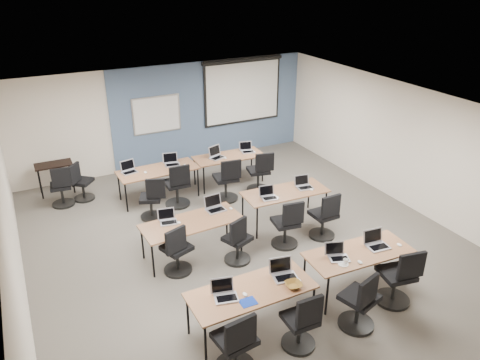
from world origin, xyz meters
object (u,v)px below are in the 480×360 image
task_chair_9 (178,188)px  utility_table (54,168)px  task_chair_5 (238,243)px  laptop_9 (172,162)px  task_chair_6 (287,227)px  training_table_back_right (229,158)px  laptop_8 (129,169)px  task_chair_8 (152,202)px  whiteboard (157,115)px  laptop_5 (215,206)px  spare_chair_a (81,185)px  projector_screen (243,88)px  task_chair_3 (398,281)px  task_chair_7 (325,219)px  training_table_back_left (158,171)px  laptop_3 (376,242)px  task_chair_1 (302,325)px  laptop_4 (168,219)px  laptop_0 (225,293)px  training_table_front_left (251,292)px  laptop_10 (216,155)px  training_table_mid_right (285,193)px  spare_chair_b (62,190)px  task_chair_11 (260,175)px  laptop_1 (283,272)px  training_table_mid_left (192,224)px  laptop_2 (337,254)px  laptop_11 (247,149)px  task_chair_0 (236,347)px  task_chair_4 (177,253)px  laptop_7 (304,185)px

task_chair_9 → utility_table: bearing=142.1°
task_chair_5 → laptop_9: laptop_9 is taller
task_chair_6 → training_table_back_right: bearing=93.6°
laptop_8 → task_chair_8: 1.11m
laptop_8 → whiteboard: bearing=41.8°
laptop_5 → spare_chair_a: (-2.02, 3.04, -0.40)m
projector_screen → task_chair_3: bearing=-96.9°
task_chair_7 → training_table_back_left: bearing=126.1°
laptop_3 → laptop_5: laptop_3 is taller
task_chair_1 → task_chair_6: size_ratio=0.97×
laptop_4 → utility_table: size_ratio=0.37×
laptop_0 → training_table_front_left: bearing=8.7°
task_chair_3 → task_chair_7: (0.15, 2.16, -0.02)m
training_table_front_left → training_table_back_right: size_ratio=1.09×
laptop_10 → spare_chair_a: laptop_10 is taller
training_table_back_right → laptop_9: size_ratio=4.95×
training_table_mid_right → spare_chair_b: size_ratio=1.82×
laptop_5 → task_chair_8: laptop_5 is taller
projector_screen → task_chair_11: bearing=-108.3°
training_table_back_left → laptop_8: (-0.62, 0.17, 0.11)m
training_table_mid_right → laptop_8: bearing=139.8°
task_chair_1 → utility_table: (-2.43, 6.82, 0.24)m
laptop_5 → laptop_8: 2.69m
task_chair_3 → laptop_8: task_chair_3 is taller
laptop_0 → spare_chair_a: laptop_0 is taller
task_chair_3 → utility_table: 7.99m
training_table_back_right → laptop_0: bearing=-113.8°
laptop_1 → laptop_8: laptop_1 is taller
task_chair_6 → training_table_front_left: bearing=-126.6°
whiteboard → laptop_1: size_ratio=3.55×
whiteboard → task_chair_5: size_ratio=1.31×
training_table_mid_left → training_table_mid_right: 2.21m
laptop_2 → task_chair_6: size_ratio=0.32×
laptop_5 → laptop_2: bearing=-69.1°
task_chair_9 → spare_chair_b: (-2.33, 1.18, -0.03)m
task_chair_7 → task_chair_8: task_chair_7 is taller
laptop_8 → task_chair_7: bearing=-59.2°
task_chair_6 → laptop_11: size_ratio=3.16×
projector_screen → laptop_3: size_ratio=6.67×
task_chair_0 → laptop_4: bearing=81.2°
task_chair_6 → task_chair_9: size_ratio=0.96×
task_chair_1 → laptop_5: bearing=90.5°
task_chair_5 → task_chair_6: size_ratio=0.97×
training_table_mid_left → laptop_8: laptop_8 is taller
task_chair_0 → laptop_3: size_ratio=2.88×
whiteboard → training_table_back_right: (1.20, -1.80, -0.77)m
training_table_back_right → spare_chair_a: (-3.44, 0.70, -0.29)m
task_chair_4 → task_chair_7: (3.02, -0.20, 0.01)m
laptop_1 → utility_table: laptop_1 is taller
laptop_1 → laptop_7: laptop_1 is taller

